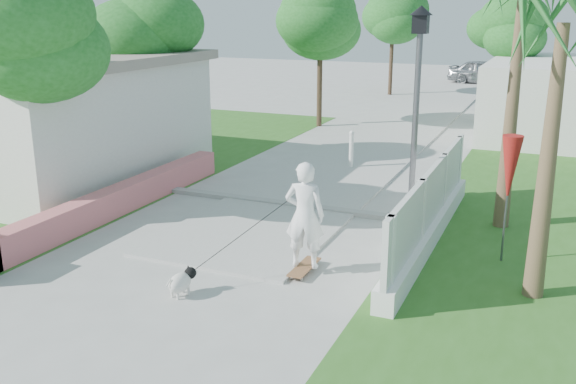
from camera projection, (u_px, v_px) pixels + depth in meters
The scene contains 20 objects.
ground at pixel (129, 319), 9.40m from camera, with size 90.00×90.00×0.00m, color #B7B7B2.
path_strip at pixel (419, 115), 27.06m from camera, with size 3.20×36.00×0.06m, color #B7B7B2.
curb at pixel (289, 205), 14.69m from camera, with size 6.50×0.25×0.10m, color #999993.
grass_left at pixel (100, 160), 19.11m from camera, with size 8.00×20.00×0.01m, color #31651F.
pink_wall at pixel (102, 206), 13.70m from camera, with size 0.45×8.20×0.80m.
house_left at pixel (16, 114), 17.27m from camera, with size 8.40×7.40×3.23m.
lattice_fence at pixel (430, 215), 12.39m from camera, with size 0.35×7.00×1.50m.
street_lamp at pixel (416, 113), 12.49m from camera, with size 0.44×0.44×4.44m.
bollard at pixel (351, 148), 18.00m from camera, with size 0.14×0.14×1.09m.
patio_umbrella at pixel (510, 170), 11.10m from camera, with size 0.36×0.36×2.30m.
tree_left_near at pixel (21, 38), 12.66m from camera, with size 3.60×3.60×5.28m.
tree_left_mid at pixel (144, 41), 17.99m from camera, with size 3.20×3.20×4.85m.
tree_path_left at pixel (321, 23), 23.58m from camera, with size 3.40×3.40×5.23m.
tree_path_right at pixel (506, 31), 24.86m from camera, with size 3.00×3.00×4.79m.
tree_path_far at pixel (393, 19), 32.34m from camera, with size 3.20×3.20×5.17m.
palm_far at pixel (522, 3), 12.16m from camera, with size 1.80×1.80×5.30m.
palm_near at pixel (562, 40), 9.09m from camera, with size 1.80×1.80×4.70m.
skateboarder at pixel (257, 230), 10.62m from camera, with size 1.83×1.92×1.96m.
dog at pixel (182, 281), 10.13m from camera, with size 0.41×0.63×0.44m.
parked_car at pixel (485, 72), 37.55m from camera, with size 1.69×4.21×1.44m, color #A1A4A8.
Camera 1 is at (5.49, -6.91, 4.41)m, focal length 40.00 mm.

